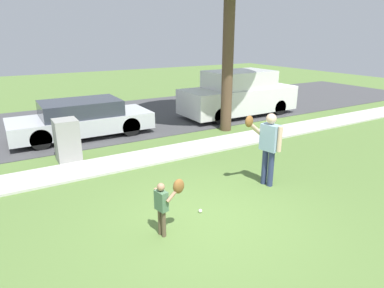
{
  "coord_description": "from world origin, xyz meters",
  "views": [
    {
      "loc": [
        -3.12,
        -4.74,
        3.35
      ],
      "look_at": [
        0.54,
        1.44,
        1.0
      ],
      "focal_mm": 31.53,
      "sensor_mm": 36.0,
      "label": 1
    }
  ],
  "objects_px": {
    "person_child": "(166,200)",
    "baseball": "(200,211)",
    "parked_van_white": "(238,94)",
    "utility_cabinet": "(67,141)",
    "parked_sedan_silver": "(82,119)",
    "person_adult": "(268,142)"
  },
  "relations": [
    {
      "from": "person_child",
      "to": "baseball",
      "type": "distance_m",
      "value": 1.16
    },
    {
      "from": "parked_van_white",
      "to": "utility_cabinet",
      "type": "bearing_deg",
      "value": -165.0
    },
    {
      "from": "person_child",
      "to": "parked_van_white",
      "type": "bearing_deg",
      "value": 32.53
    },
    {
      "from": "baseball",
      "to": "person_child",
      "type": "bearing_deg",
      "value": -159.19
    },
    {
      "from": "baseball",
      "to": "parked_sedan_silver",
      "type": "relative_size",
      "value": 0.02
    },
    {
      "from": "baseball",
      "to": "utility_cabinet",
      "type": "bearing_deg",
      "value": 110.75
    },
    {
      "from": "utility_cabinet",
      "to": "parked_sedan_silver",
      "type": "distance_m",
      "value": 2.36
    },
    {
      "from": "person_adult",
      "to": "person_child",
      "type": "relative_size",
      "value": 1.64
    },
    {
      "from": "parked_sedan_silver",
      "to": "parked_van_white",
      "type": "bearing_deg",
      "value": -1.65
    },
    {
      "from": "utility_cabinet",
      "to": "parked_sedan_silver",
      "type": "bearing_deg",
      "value": 67.41
    },
    {
      "from": "parked_sedan_silver",
      "to": "parked_van_white",
      "type": "relative_size",
      "value": 0.92
    },
    {
      "from": "utility_cabinet",
      "to": "baseball",
      "type": "bearing_deg",
      "value": -69.25
    },
    {
      "from": "person_adult",
      "to": "parked_van_white",
      "type": "bearing_deg",
      "value": -134.86
    },
    {
      "from": "person_adult",
      "to": "baseball",
      "type": "xyz_separation_m",
      "value": [
        -1.98,
        -0.33,
        -1.01
      ]
    },
    {
      "from": "parked_sedan_silver",
      "to": "parked_van_white",
      "type": "height_order",
      "value": "parked_van_white"
    },
    {
      "from": "person_child",
      "to": "utility_cabinet",
      "type": "bearing_deg",
      "value": 86.81
    },
    {
      "from": "utility_cabinet",
      "to": "parked_sedan_silver",
      "type": "xyz_separation_m",
      "value": [
        0.91,
        2.18,
        0.03
      ]
    },
    {
      "from": "person_child",
      "to": "utility_cabinet",
      "type": "height_order",
      "value": "utility_cabinet"
    },
    {
      "from": "parked_sedan_silver",
      "to": "baseball",
      "type": "bearing_deg",
      "value": -83.71
    },
    {
      "from": "parked_sedan_silver",
      "to": "utility_cabinet",
      "type": "bearing_deg",
      "value": -112.59
    },
    {
      "from": "person_adult",
      "to": "parked_sedan_silver",
      "type": "height_order",
      "value": "person_adult"
    },
    {
      "from": "utility_cabinet",
      "to": "parked_van_white",
      "type": "distance_m",
      "value": 7.7
    }
  ]
}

